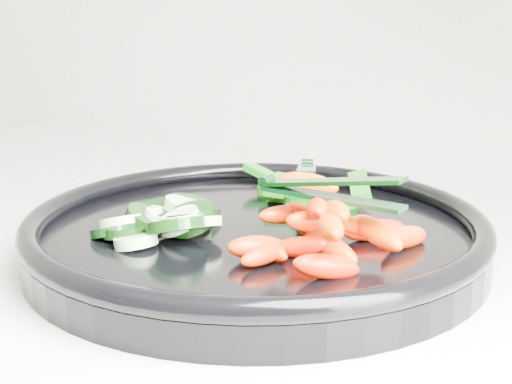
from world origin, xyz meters
The scene contains 6 objects.
veggie_tray centered at (-0.29, 1.65, 0.95)m, with size 0.47×0.47×0.04m.
cucumber_pile centered at (-0.35, 1.61, 0.96)m, with size 0.11×0.13×0.04m.
carrot_pile centered at (-0.21, 1.63, 0.97)m, with size 0.14×0.14×0.06m.
pepper_pile centered at (-0.31, 1.75, 0.96)m, with size 0.14×0.11×0.04m.
tong_carrot centered at (-0.21, 1.63, 1.00)m, with size 0.11×0.02×0.02m.
tong_pepper centered at (-0.30, 1.75, 0.98)m, with size 0.07×0.10×0.02m.
Camera 1 is at (0.04, 1.21, 1.13)m, focal length 50.00 mm.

